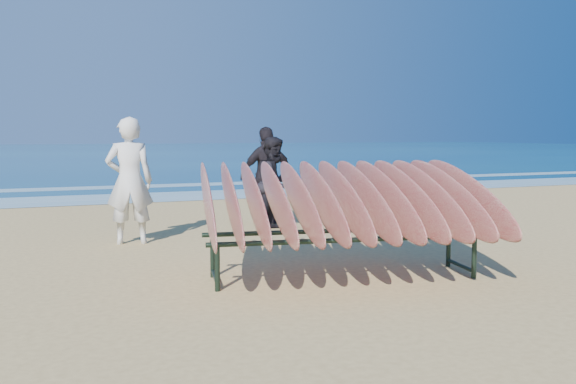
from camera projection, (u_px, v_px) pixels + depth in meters
name	position (u px, v px, depth m)	size (l,w,h in m)	color
ground	(315.00, 282.00, 6.87)	(120.00, 120.00, 0.00)	tan
ocean	(70.00, 152.00, 57.50)	(160.00, 160.00, 0.00)	navy
foam_near	(156.00, 197.00, 16.08)	(160.00, 160.00, 0.00)	white
foam_far	(136.00, 186.00, 19.30)	(160.00, 160.00, 0.00)	white
surfboard_rack	(343.00, 200.00, 6.99)	(3.57, 3.01, 1.48)	black
person_white	(129.00, 181.00, 9.20)	(0.70, 0.46, 1.92)	silver
person_dark_a	(275.00, 183.00, 10.57)	(0.79, 0.61, 1.62)	black
person_dark_b	(268.00, 175.00, 11.28)	(1.05, 0.44, 1.80)	black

